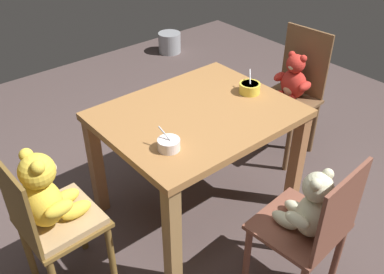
# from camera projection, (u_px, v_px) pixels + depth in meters

# --- Properties ---
(ground_plane) EXTENTS (5.20, 5.20, 0.04)m
(ground_plane) POSITION_uv_depth(u_px,v_px,m) (197.00, 207.00, 2.85)
(ground_plane) COLOR #4C3D3B
(dining_table) EXTENTS (1.09, 0.86, 0.72)m
(dining_table) POSITION_uv_depth(u_px,v_px,m) (197.00, 128.00, 2.50)
(dining_table) COLOR #9D6A3A
(dining_table) RESTS_ON ground_plane
(teddy_chair_near_right) EXTENTS (0.42, 0.43, 0.94)m
(teddy_chair_near_right) POSITION_uv_depth(u_px,v_px,m) (292.00, 86.00, 3.08)
(teddy_chair_near_right) COLOR brown
(teddy_chair_near_right) RESTS_ON ground_plane
(teddy_chair_near_left) EXTENTS (0.38, 0.39, 0.88)m
(teddy_chair_near_left) POSITION_uv_depth(u_px,v_px,m) (49.00, 206.00, 2.01)
(teddy_chair_near_left) COLOR brown
(teddy_chair_near_left) RESTS_ON ground_plane
(teddy_chair_near_front) EXTENTS (0.43, 0.41, 0.86)m
(teddy_chair_near_front) POSITION_uv_depth(u_px,v_px,m) (311.00, 217.00, 2.00)
(teddy_chair_near_front) COLOR brown
(teddy_chair_near_front) RESTS_ON ground_plane
(porridge_bowl_white_near_left) EXTENTS (0.11, 0.12, 0.11)m
(porridge_bowl_white_near_left) POSITION_uv_depth(u_px,v_px,m) (169.00, 144.00, 2.11)
(porridge_bowl_white_near_left) COLOR silver
(porridge_bowl_white_near_left) RESTS_ON dining_table
(porridge_bowl_yellow_near_right) EXTENTS (0.13, 0.13, 0.13)m
(porridge_bowl_yellow_near_right) POSITION_uv_depth(u_px,v_px,m) (250.00, 88.00, 2.60)
(porridge_bowl_yellow_near_right) COLOR yellow
(porridge_bowl_yellow_near_right) RESTS_ON dining_table
(metal_pail) EXTENTS (0.26, 0.26, 0.23)m
(metal_pail) POSITION_uv_depth(u_px,v_px,m) (170.00, 43.00, 4.89)
(metal_pail) COLOR #93969B
(metal_pail) RESTS_ON ground_plane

